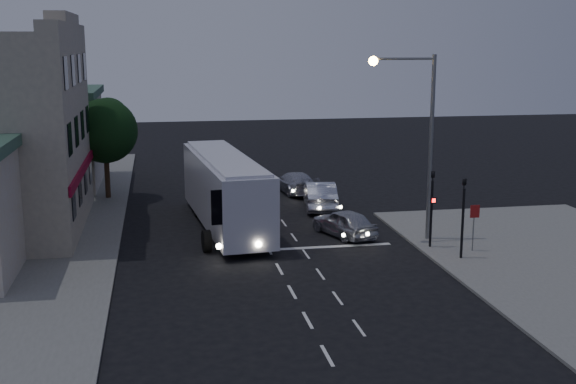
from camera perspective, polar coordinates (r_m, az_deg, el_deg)
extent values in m
plane|color=black|center=(32.49, -0.98, -5.57)|extent=(120.00, 120.00, 0.00)
cube|color=slate|center=(40.59, -21.38, -2.78)|extent=(12.00, 50.00, 0.12)
cube|color=silver|center=(23.31, 3.11, -12.78)|extent=(0.12, 1.60, 0.01)
cube|color=silver|center=(26.00, 1.56, -10.09)|extent=(0.12, 1.60, 0.01)
cube|color=silver|center=(28.75, 0.32, -7.90)|extent=(0.12, 1.60, 0.01)
cube|color=silver|center=(31.55, -0.69, -6.10)|extent=(0.12, 1.60, 0.01)
cube|color=silver|center=(34.38, -1.53, -4.59)|extent=(0.12, 1.60, 0.01)
cube|color=silver|center=(37.24, -2.23, -3.31)|extent=(0.12, 1.60, 0.01)
cube|color=silver|center=(40.12, -2.84, -2.21)|extent=(0.12, 1.60, 0.01)
cube|color=silver|center=(43.01, -3.36, -1.26)|extent=(0.12, 1.60, 0.01)
cube|color=silver|center=(45.92, -3.82, -0.43)|extent=(0.12, 1.60, 0.01)
cube|color=silver|center=(48.84, -4.22, 0.30)|extent=(0.12, 1.60, 0.01)
cube|color=silver|center=(25.46, 5.62, -10.63)|extent=(0.10, 1.50, 0.01)
cube|color=silver|center=(28.16, 3.94, -8.36)|extent=(0.10, 1.50, 0.01)
cube|color=silver|center=(30.91, 2.57, -6.49)|extent=(0.10, 1.50, 0.01)
cube|color=silver|center=(33.71, 1.43, -4.92)|extent=(0.10, 1.50, 0.01)
cube|color=silver|center=(36.54, 0.48, -3.60)|extent=(0.10, 1.50, 0.01)
cube|color=silver|center=(39.39, -0.34, -2.46)|extent=(0.10, 1.50, 0.01)
cube|color=silver|center=(42.26, -1.04, -1.48)|extent=(0.10, 1.50, 0.01)
cube|color=silver|center=(45.15, -1.66, -0.62)|extent=(0.10, 1.50, 0.01)
cube|color=silver|center=(48.06, -2.20, 0.14)|extent=(0.10, 1.50, 0.01)
cube|color=silver|center=(50.97, -2.67, 0.80)|extent=(0.10, 1.50, 0.01)
cube|color=silver|center=(34.73, 1.75, -4.42)|extent=(8.00, 0.35, 0.01)
cube|color=silver|center=(38.16, -5.00, 0.17)|extent=(3.78, 12.77, 3.35)
cube|color=silver|center=(37.85, -5.04, 2.74)|extent=(3.33, 12.31, 0.19)
cube|color=black|center=(31.98, -3.96, -1.12)|extent=(2.41, 0.35, 1.57)
cube|color=black|center=(38.68, -3.14, 1.38)|extent=(1.02, 10.44, 0.94)
cube|color=black|center=(38.45, -7.05, 1.25)|extent=(1.02, 10.44, 0.94)
cube|color=#AD1539|center=(39.41, -3.20, -0.13)|extent=(0.57, 5.74, 1.47)
cube|color=#AD1539|center=(39.18, -7.07, -0.27)|extent=(0.57, 5.74, 1.47)
cylinder|color=black|center=(34.15, -6.45, -3.87)|extent=(0.46, 1.08, 1.05)
cylinder|color=black|center=(34.41, -2.08, -3.68)|extent=(0.46, 1.08, 1.05)
cylinder|color=black|center=(40.95, -7.13, -1.25)|extent=(0.46, 1.08, 1.05)
cylinder|color=black|center=(41.16, -3.49, -1.11)|extent=(0.46, 1.08, 1.05)
cylinder|color=black|center=(42.68, -7.27, -0.72)|extent=(0.46, 1.08, 1.05)
cylinder|color=black|center=(42.89, -3.77, -0.59)|extent=(0.46, 1.08, 1.05)
cylinder|color=#FFF2CC|center=(32.27, -5.48, -4.29)|extent=(0.28, 0.08, 0.27)
cylinder|color=#FFF2CC|center=(32.46, -2.33, -4.15)|extent=(0.28, 0.08, 0.27)
imported|color=#AEB0B9|center=(36.72, 4.46, -2.43)|extent=(2.95, 4.42, 1.40)
imported|color=silver|center=(42.66, 2.54, -0.25)|extent=(2.39, 5.13, 1.63)
imported|color=#A4A6B4|center=(47.15, 0.56, 0.76)|extent=(2.55, 4.96, 1.38)
cylinder|color=black|center=(34.77, 11.25, -1.71)|extent=(0.12, 0.12, 3.20)
imported|color=black|center=(34.35, 11.39, 1.62)|extent=(0.15, 0.18, 0.90)
cube|color=black|center=(34.45, 11.41, -0.64)|extent=(0.25, 0.12, 0.30)
cube|color=#FF0C0C|center=(34.39, 11.45, -0.67)|extent=(0.16, 0.02, 0.18)
cylinder|color=black|center=(33.24, 13.63, -2.43)|extent=(0.12, 0.12, 3.20)
imported|color=black|center=(32.81, 13.80, 1.04)|extent=(0.18, 0.15, 0.90)
cylinder|color=slate|center=(34.68, 14.43, -2.91)|extent=(0.06, 0.06, 2.00)
cube|color=maroon|center=(34.40, 14.56, -1.49)|extent=(0.45, 0.03, 0.60)
cylinder|color=slate|center=(35.65, 11.22, 3.38)|extent=(0.20, 0.20, 9.00)
cylinder|color=slate|center=(34.78, 9.16, 10.36)|extent=(3.00, 0.12, 0.12)
sphere|color=#FFBF59|center=(34.31, 6.75, 10.24)|extent=(0.44, 0.44, 0.44)
cube|color=#AEA390|center=(38.88, -17.35, 12.26)|extent=(1.00, 12.00, 0.50)
cube|color=#AEA390|center=(38.89, -17.40, 12.99)|extent=(1.00, 6.00, 0.50)
cube|color=maroon|center=(39.36, -15.92, 1.71)|extent=(0.15, 12.00, 0.50)
cube|color=black|center=(35.12, -16.57, -0.83)|extent=(0.06, 1.30, 1.50)
cube|color=black|center=(38.04, -16.11, 0.14)|extent=(0.06, 1.30, 1.50)
cube|color=black|center=(40.97, -15.70, 0.97)|extent=(0.06, 1.30, 1.50)
cube|color=black|center=(43.91, -15.36, 1.69)|extent=(0.06, 1.30, 1.50)
cube|color=black|center=(34.62, -16.86, 4.02)|extent=(0.06, 1.30, 1.50)
cube|color=black|center=(37.58, -16.36, 4.62)|extent=(0.06, 1.30, 1.50)
cube|color=black|center=(40.54, -15.94, 5.14)|extent=(0.06, 1.30, 1.50)
cube|color=black|center=(43.51, -15.57, 5.58)|extent=(0.06, 1.30, 1.50)
cube|color=black|center=(34.37, -17.16, 8.98)|extent=(0.06, 1.30, 1.50)
cube|color=black|center=(37.35, -16.63, 9.19)|extent=(0.06, 1.30, 1.50)
cube|color=black|center=(40.33, -16.18, 9.37)|extent=(0.06, 1.30, 1.50)
cube|color=black|center=(43.31, -15.79, 9.53)|extent=(0.06, 1.30, 1.50)
cube|color=#B3A28E|center=(51.74, -19.71, 3.79)|extent=(9.00, 9.00, 6.00)
cube|color=#3B5E4C|center=(51.43, -19.97, 7.37)|extent=(9.40, 9.40, 0.50)
cylinder|color=black|center=(46.44, -14.09, 1.28)|extent=(0.32, 0.32, 2.80)
sphere|color=black|center=(46.03, -14.27, 4.71)|extent=(4.00, 4.00, 4.00)
sphere|color=black|center=(46.54, -14.01, 5.66)|extent=(2.60, 2.60, 2.60)
sphere|color=black|center=(45.42, -14.72, 5.11)|extent=(2.40, 2.40, 2.40)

